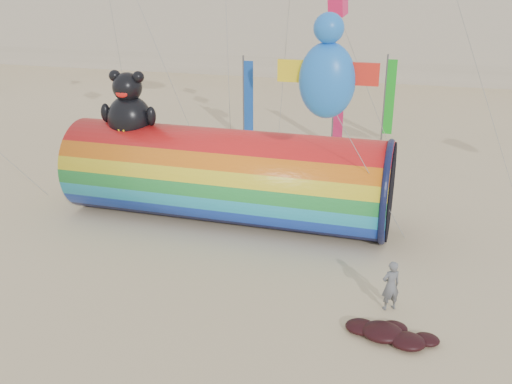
# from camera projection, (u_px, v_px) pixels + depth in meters

# --- Properties ---
(ground) EXTENTS (160.00, 160.00, 0.00)m
(ground) POSITION_uv_depth(u_px,v_px,m) (230.00, 270.00, 19.74)
(ground) COLOR #CCB58C
(ground) RESTS_ON ground
(windsock_assembly) EXTENTS (13.18, 4.01, 6.07)m
(windsock_assembly) POSITION_uv_depth(u_px,v_px,m) (225.00, 173.00, 23.14)
(windsock_assembly) COLOR red
(windsock_assembly) RESTS_ON ground
(kite_handler) EXTENTS (0.71, 0.65, 1.62)m
(kite_handler) POSITION_uv_depth(u_px,v_px,m) (391.00, 286.00, 17.17)
(kite_handler) COLOR slate
(kite_handler) RESTS_ON ground
(fabric_bundle) EXTENTS (2.62, 1.35, 0.41)m
(fabric_bundle) POSITION_uv_depth(u_px,v_px,m) (389.00, 333.00, 15.97)
(fabric_bundle) COLOR black
(fabric_bundle) RESTS_ON ground
(festival_banners) EXTENTS (8.63, 3.05, 5.20)m
(festival_banners) POSITION_uv_depth(u_px,v_px,m) (325.00, 100.00, 33.55)
(festival_banners) COLOR #59595E
(festival_banners) RESTS_ON ground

